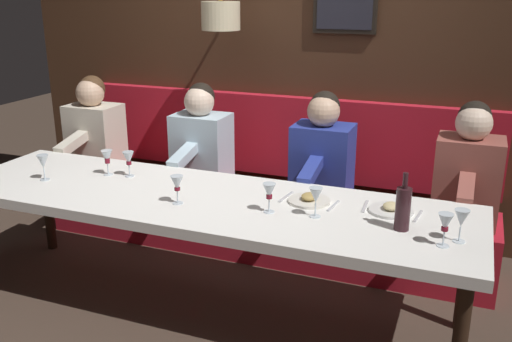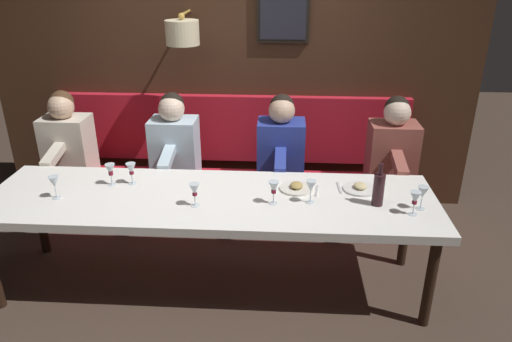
{
  "view_description": "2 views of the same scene",
  "coord_description": "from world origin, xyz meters",
  "px_view_note": "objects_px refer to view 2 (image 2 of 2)",
  "views": [
    {
      "loc": [
        -2.75,
        -1.41,
        1.9
      ],
      "look_at": [
        0.05,
        -0.32,
        0.92
      ],
      "focal_mm": 39.8,
      "sensor_mm": 36.0,
      "label": 1
    },
    {
      "loc": [
        -2.95,
        -0.5,
        2.25
      ],
      "look_at": [
        0.05,
        -0.32,
        0.92
      ],
      "focal_mm": 33.51,
      "sensor_mm": 36.0,
      "label": 2
    }
  ],
  "objects_px": {
    "wine_glass_2": "(195,190)",
    "dining_table": "(211,204)",
    "diner_middle": "(174,141)",
    "diner_far": "(67,139)",
    "wine_glass_1": "(415,199)",
    "wine_glass_5": "(54,183)",
    "wine_glass_7": "(423,193)",
    "wine_glass_6": "(110,170)",
    "wine_glass_0": "(274,188)",
    "wine_glass_3": "(311,187)",
    "wine_bottle": "(379,189)",
    "diner_near": "(281,143)",
    "diner_nearest": "(393,146)",
    "wine_glass_4": "(131,169)"
  },
  "relations": [
    {
      "from": "diner_nearest",
      "to": "wine_glass_5",
      "type": "relative_size",
      "value": 4.82
    },
    {
      "from": "diner_near",
      "to": "diner_far",
      "type": "xyz_separation_m",
      "value": [
        0.0,
        1.88,
        0.0
      ]
    },
    {
      "from": "diner_nearest",
      "to": "wine_glass_5",
      "type": "bearing_deg",
      "value": 111.39
    },
    {
      "from": "wine_glass_1",
      "to": "wine_glass_0",
      "type": "bearing_deg",
      "value": 83.83
    },
    {
      "from": "wine_glass_2",
      "to": "wine_glass_7",
      "type": "bearing_deg",
      "value": -88.2
    },
    {
      "from": "wine_glass_4",
      "to": "wine_glass_5",
      "type": "height_order",
      "value": "same"
    },
    {
      "from": "diner_nearest",
      "to": "wine_glass_7",
      "type": "height_order",
      "value": "diner_nearest"
    },
    {
      "from": "diner_far",
      "to": "wine_glass_2",
      "type": "height_order",
      "value": "diner_far"
    },
    {
      "from": "wine_glass_2",
      "to": "wine_glass_4",
      "type": "distance_m",
      "value": 0.61
    },
    {
      "from": "wine_glass_0",
      "to": "wine_glass_2",
      "type": "height_order",
      "value": "same"
    },
    {
      "from": "wine_glass_1",
      "to": "diner_near",
      "type": "bearing_deg",
      "value": 39.39
    },
    {
      "from": "diner_near",
      "to": "wine_glass_3",
      "type": "relative_size",
      "value": 4.82
    },
    {
      "from": "diner_middle",
      "to": "wine_glass_0",
      "type": "distance_m",
      "value": 1.31
    },
    {
      "from": "wine_glass_7",
      "to": "wine_bottle",
      "type": "distance_m",
      "value": 0.28
    },
    {
      "from": "dining_table",
      "to": "diner_near",
      "type": "bearing_deg",
      "value": -28.55
    },
    {
      "from": "diner_far",
      "to": "wine_glass_4",
      "type": "height_order",
      "value": "diner_far"
    },
    {
      "from": "wine_glass_2",
      "to": "wine_glass_5",
      "type": "relative_size",
      "value": 1.0
    },
    {
      "from": "wine_glass_0",
      "to": "wine_glass_6",
      "type": "xyz_separation_m",
      "value": [
        0.22,
        1.19,
        -0.0
      ]
    },
    {
      "from": "wine_glass_6",
      "to": "wine_glass_7",
      "type": "relative_size",
      "value": 1.0
    },
    {
      "from": "diner_far",
      "to": "wine_glass_3",
      "type": "distance_m",
      "value": 2.29
    },
    {
      "from": "diner_nearest",
      "to": "wine_glass_2",
      "type": "bearing_deg",
      "value": 124.34
    },
    {
      "from": "dining_table",
      "to": "wine_glass_1",
      "type": "relative_size",
      "value": 19.18
    },
    {
      "from": "wine_glass_2",
      "to": "wine_bottle",
      "type": "height_order",
      "value": "wine_bottle"
    },
    {
      "from": "wine_glass_0",
      "to": "wine_glass_7",
      "type": "bearing_deg",
      "value": -91.12
    },
    {
      "from": "wine_glass_0",
      "to": "wine_glass_6",
      "type": "relative_size",
      "value": 1.0
    },
    {
      "from": "wine_glass_2",
      "to": "dining_table",
      "type": "bearing_deg",
      "value": -28.79
    },
    {
      "from": "wine_glass_2",
      "to": "wine_glass_7",
      "type": "height_order",
      "value": "same"
    },
    {
      "from": "diner_near",
      "to": "wine_glass_3",
      "type": "distance_m",
      "value": 0.96
    },
    {
      "from": "wine_glass_1",
      "to": "wine_glass_4",
      "type": "xyz_separation_m",
      "value": [
        0.34,
        1.95,
        -0.0
      ]
    },
    {
      "from": "dining_table",
      "to": "wine_glass_2",
      "type": "relative_size",
      "value": 19.18
    },
    {
      "from": "diner_far",
      "to": "wine_bottle",
      "type": "bearing_deg",
      "value": -110.2
    },
    {
      "from": "wine_glass_3",
      "to": "wine_glass_4",
      "type": "relative_size",
      "value": 1.0
    },
    {
      "from": "diner_middle",
      "to": "diner_far",
      "type": "xyz_separation_m",
      "value": [
        0.0,
        0.95,
        0.0
      ]
    },
    {
      "from": "wine_glass_3",
      "to": "wine_glass_5",
      "type": "height_order",
      "value": "same"
    },
    {
      "from": "dining_table",
      "to": "wine_bottle",
      "type": "relative_size",
      "value": 10.49
    },
    {
      "from": "wine_glass_2",
      "to": "wine_glass_3",
      "type": "relative_size",
      "value": 1.0
    },
    {
      "from": "diner_far",
      "to": "wine_bottle",
      "type": "height_order",
      "value": "diner_far"
    },
    {
      "from": "wine_glass_3",
      "to": "wine_bottle",
      "type": "height_order",
      "value": "wine_bottle"
    },
    {
      "from": "diner_middle",
      "to": "wine_glass_6",
      "type": "distance_m",
      "value": 0.8
    },
    {
      "from": "wine_glass_2",
      "to": "wine_glass_7",
      "type": "distance_m",
      "value": 1.5
    },
    {
      "from": "wine_glass_1",
      "to": "wine_bottle",
      "type": "relative_size",
      "value": 0.55
    },
    {
      "from": "diner_far",
      "to": "wine_glass_7",
      "type": "relative_size",
      "value": 4.82
    },
    {
      "from": "dining_table",
      "to": "wine_glass_1",
      "type": "distance_m",
      "value": 1.37
    },
    {
      "from": "dining_table",
      "to": "diner_nearest",
      "type": "height_order",
      "value": "diner_nearest"
    },
    {
      "from": "wine_glass_1",
      "to": "wine_glass_5",
      "type": "relative_size",
      "value": 1.0
    },
    {
      "from": "wine_glass_1",
      "to": "wine_glass_4",
      "type": "relative_size",
      "value": 1.0
    },
    {
      "from": "dining_table",
      "to": "wine_glass_7",
      "type": "xyz_separation_m",
      "value": [
        -0.1,
        -1.42,
        0.17
      ]
    },
    {
      "from": "wine_glass_1",
      "to": "wine_glass_3",
      "type": "bearing_deg",
      "value": 79.11
    },
    {
      "from": "diner_far",
      "to": "wine_glass_3",
      "type": "bearing_deg",
      "value": -114.03
    },
    {
      "from": "diner_nearest",
      "to": "wine_glass_2",
      "type": "height_order",
      "value": "diner_nearest"
    }
  ]
}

